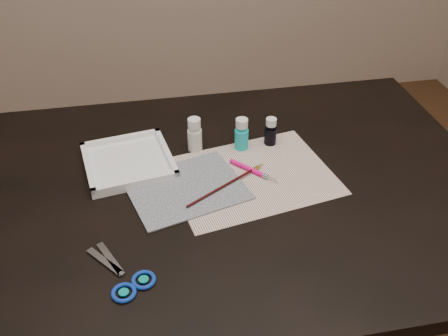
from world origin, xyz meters
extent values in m
cube|color=black|center=(0.00, 0.00, 0.38)|extent=(1.30, 0.90, 0.75)
cube|color=white|center=(0.07, 0.02, 0.75)|extent=(0.43, 0.36, 0.00)
cube|color=black|center=(-0.09, 0.00, 0.75)|extent=(0.31, 0.27, 0.00)
cylinder|color=silver|center=(-0.05, 0.16, 0.80)|extent=(0.04, 0.04, 0.09)
cylinder|color=#18C5C6|center=(0.07, 0.14, 0.79)|extent=(0.05, 0.05, 0.09)
cylinder|color=black|center=(0.15, 0.15, 0.79)|extent=(0.04, 0.04, 0.08)
cube|color=white|center=(-0.22, 0.12, 0.76)|extent=(0.24, 0.24, 0.03)
camera|label=1|loc=(-0.17, -0.91, 1.49)|focal=40.00mm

